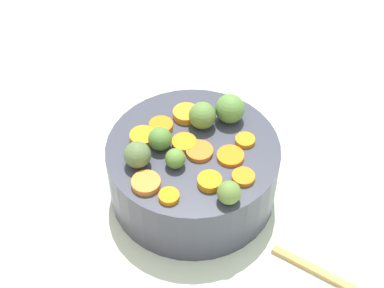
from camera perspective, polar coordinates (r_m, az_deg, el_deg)
The scene contains 19 objects.
tabletop at distance 0.87m, azimuth 0.87°, elevation -5.53°, with size 2.40×2.40×0.02m, color silver.
serving_bowl_carrots at distance 0.83m, azimuth 0.00°, elevation -2.90°, with size 0.25×0.25×0.10m, color #393C4A.
carrot_slice_0 at distance 0.80m, azimuth -5.08°, elevation 0.77°, with size 0.04×0.04×0.01m, color orange.
carrot_slice_1 at distance 0.82m, azimuth -3.20°, elevation 1.88°, with size 0.04×0.04×0.01m, color orange.
carrot_slice_2 at distance 0.74m, azimuth 1.82°, elevation -3.85°, with size 0.03×0.03×0.01m, color orange.
carrot_slice_3 at distance 0.80m, azimuth 5.47°, elevation 0.40°, with size 0.03×0.03×0.01m, color orange.
carrot_slice_4 at distance 0.74m, azimuth -4.74°, elevation -4.01°, with size 0.04×0.04×0.01m, color orange.
carrot_slice_5 at distance 0.78m, azimuth 3.87°, elevation -1.44°, with size 0.04×0.04×0.01m, color orange.
carrot_slice_6 at distance 0.75m, azimuth 5.29°, elevation -3.39°, with size 0.03×0.03×0.01m, color orange.
carrot_slice_7 at distance 0.73m, azimuth -2.37°, elevation -5.38°, with size 0.03×0.03×0.01m, color orange.
carrot_slice_8 at distance 0.78m, azimuth 1.01°, elevation -0.81°, with size 0.04×0.04×0.01m, color orange.
carrot_slice_9 at distance 0.83m, azimuth -0.61°, elevation 3.13°, with size 0.04×0.04×0.01m, color orange.
carrot_slice_10 at distance 0.80m, azimuth -0.69°, elevation 0.35°, with size 0.04×0.04×0.01m, color orange.
brussels_sprout_0 at distance 0.76m, azimuth -1.73°, elevation -1.50°, with size 0.03×0.03×0.03m, color #5A8536.
brussels_sprout_1 at distance 0.76m, azimuth -5.62°, elevation -1.12°, with size 0.04×0.04×0.04m, color #566D3E.
brussels_sprout_2 at distance 0.81m, azimuth 1.07°, elevation 2.94°, with size 0.04×0.04×0.04m, color #5A7D39.
brussels_sprout_3 at distance 0.82m, azimuth 3.92°, elevation 3.64°, with size 0.04×0.04×0.04m, color #57823B.
brussels_sprout_4 at distance 0.72m, azimuth 3.81°, elevation -5.00°, with size 0.03×0.03×0.03m, color olive.
brussels_sprout_5 at distance 0.78m, azimuth -3.30°, elevation 0.54°, with size 0.03×0.03×0.03m, color #507B33.
Camera 1 is at (-0.18, 0.51, 0.70)m, focal length 51.95 mm.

